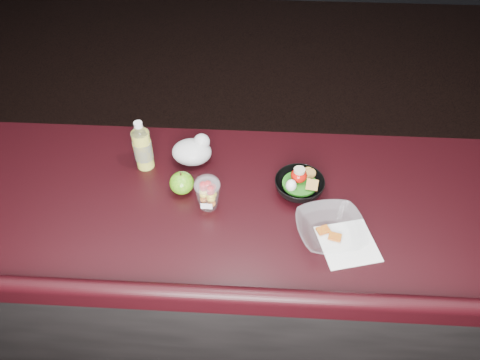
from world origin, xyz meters
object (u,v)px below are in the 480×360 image
(lemonade_bottle, at_px, (143,148))
(snack_bowl, at_px, (299,185))
(green_apple, at_px, (182,183))
(takeout_bowl, at_px, (330,230))
(fruit_cup, at_px, (208,192))

(lemonade_bottle, height_order, snack_bowl, lemonade_bottle)
(green_apple, relative_size, snack_bowl, 0.43)
(green_apple, xyz_separation_m, takeout_bowl, (0.47, -0.16, -0.01))
(lemonade_bottle, relative_size, green_apple, 2.29)
(lemonade_bottle, height_order, fruit_cup, lemonade_bottle)
(fruit_cup, relative_size, takeout_bowl, 0.48)
(snack_bowl, xyz_separation_m, takeout_bowl, (0.09, -0.18, -0.01))
(lemonade_bottle, distance_m, fruit_cup, 0.29)
(green_apple, bearing_deg, takeout_bowl, -18.63)
(lemonade_bottle, bearing_deg, snack_bowl, -10.05)
(fruit_cup, xyz_separation_m, green_apple, (-0.09, 0.06, -0.02))
(lemonade_bottle, relative_size, fruit_cup, 1.61)
(lemonade_bottle, bearing_deg, fruit_cup, -35.93)
(lemonade_bottle, height_order, takeout_bowl, lemonade_bottle)
(fruit_cup, xyz_separation_m, snack_bowl, (0.29, 0.08, -0.03))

